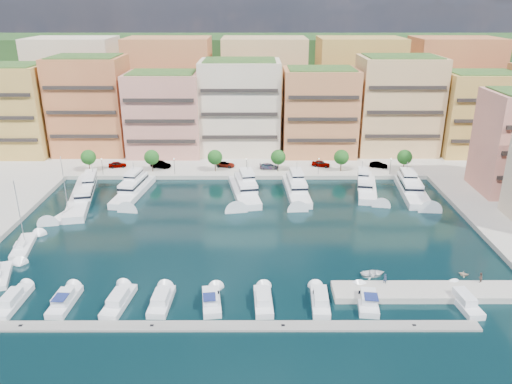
# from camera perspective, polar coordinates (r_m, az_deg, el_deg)

# --- Properties ---
(ground) EXTENTS (400.00, 400.00, 0.00)m
(ground) POSITION_cam_1_polar(r_m,az_deg,el_deg) (96.75, -1.39, -4.59)
(ground) COLOR black
(ground) RESTS_ON ground
(north_quay) EXTENTS (220.00, 64.00, 2.00)m
(north_quay) POSITION_cam_1_polar(r_m,az_deg,el_deg) (154.93, -0.91, 5.44)
(north_quay) COLOR #9E998E
(north_quay) RESTS_ON ground
(hillside) EXTENTS (240.00, 40.00, 58.00)m
(hillside) POSITION_cam_1_polar(r_m,az_deg,el_deg) (201.55, -0.72, 9.15)
(hillside) COLOR #1A3C18
(hillside) RESTS_ON ground
(south_pontoon) EXTENTS (72.00, 2.20, 0.35)m
(south_pontoon) POSITION_cam_1_polar(r_m,az_deg,el_deg) (71.11, -4.42, -15.15)
(south_pontoon) COLOR gray
(south_pontoon) RESTS_ON ground
(finger_pier) EXTENTS (32.00, 5.00, 2.00)m
(finger_pier) POSITION_cam_1_polar(r_m,az_deg,el_deg) (82.34, 20.04, -10.97)
(finger_pier) COLOR #9E998E
(finger_pier) RESTS_ON ground
(apartment_0) EXTENTS (22.00, 16.50, 24.80)m
(apartment_0) POSITION_cam_1_polar(r_m,az_deg,el_deg) (155.79, -26.35, 8.38)
(apartment_0) COLOR gold
(apartment_0) RESTS_ON north_quay
(apartment_1) EXTENTS (20.00, 16.50, 26.80)m
(apartment_1) POSITION_cam_1_polar(r_m,az_deg,el_deg) (149.16, -18.39, 9.41)
(apartment_1) COLOR #C87842
(apartment_1) RESTS_ON north_quay
(apartment_2) EXTENTS (20.00, 15.50, 22.80)m
(apartment_2) POSITION_cam_1_polar(r_m,az_deg,el_deg) (142.52, -10.40, 8.80)
(apartment_2) COLOR tan
(apartment_2) RESTS_ON north_quay
(apartment_3) EXTENTS (22.00, 16.50, 25.80)m
(apartment_3) POSITION_cam_1_polar(r_m,az_deg,el_deg) (141.99, -1.81, 9.70)
(apartment_3) COLOR beige
(apartment_3) RESTS_ON north_quay
(apartment_4) EXTENTS (20.00, 15.50, 23.80)m
(apartment_4) POSITION_cam_1_polar(r_m,az_deg,el_deg) (141.30, 7.24, 9.08)
(apartment_4) COLOR #BD7646
(apartment_4) RESTS_ON north_quay
(apartment_5) EXTENTS (22.00, 16.50, 26.80)m
(apartment_5) POSITION_cam_1_polar(r_m,az_deg,el_deg) (147.31, 15.81, 9.55)
(apartment_5) COLOR tan
(apartment_5) RESTS_ON north_quay
(apartment_6) EXTENTS (20.00, 15.50, 22.80)m
(apartment_6) POSITION_cam_1_polar(r_m,az_deg,el_deg) (153.29, 23.95, 8.20)
(apartment_6) COLOR gold
(apartment_6) RESTS_ON north_quay
(backblock_0) EXTENTS (26.00, 18.00, 30.00)m
(backblock_0) POSITION_cam_1_polar(r_m,az_deg,el_deg) (172.92, -19.81, 11.31)
(backblock_0) COLOR beige
(backblock_0) RESTS_ON north_quay
(backblock_1) EXTENTS (26.00, 18.00, 30.00)m
(backblock_1) POSITION_cam_1_polar(r_m,az_deg,el_deg) (165.44, -9.76, 11.83)
(backblock_1) COLOR #BD7646
(backblock_1) RESTS_ON north_quay
(backblock_2) EXTENTS (26.00, 18.00, 30.00)m
(backblock_2) POSITION_cam_1_polar(r_m,az_deg,el_deg) (163.21, 0.91, 12.00)
(backblock_2) COLOR tan
(backblock_2) RESTS_ON north_quay
(backblock_3) EXTENTS (26.00, 18.00, 30.00)m
(backblock_3) POSITION_cam_1_polar(r_m,az_deg,el_deg) (166.45, 11.52, 11.77)
(backblock_3) COLOR gold
(backblock_3) RESTS_ON north_quay
(backblock_4) EXTENTS (26.00, 18.00, 30.00)m
(backblock_4) POSITION_cam_1_polar(r_m,az_deg,el_deg) (174.86, 21.38, 11.20)
(backblock_4) COLOR #C87842
(backblock_4) RESTS_ON north_quay
(tree_0) EXTENTS (3.80, 3.80, 5.65)m
(tree_0) POSITION_cam_1_polar(r_m,az_deg,el_deg) (133.10, -18.61, 3.78)
(tree_0) COLOR #473323
(tree_0) RESTS_ON north_quay
(tree_1) EXTENTS (3.80, 3.80, 5.65)m
(tree_1) POSITION_cam_1_polar(r_m,az_deg,el_deg) (128.93, -11.84, 3.91)
(tree_1) COLOR #473323
(tree_1) RESTS_ON north_quay
(tree_2) EXTENTS (3.80, 3.80, 5.65)m
(tree_2) POSITION_cam_1_polar(r_m,az_deg,el_deg) (126.65, -4.72, 3.98)
(tree_2) COLOR #473323
(tree_2) RESTS_ON north_quay
(tree_3) EXTENTS (3.80, 3.80, 5.65)m
(tree_3) POSITION_cam_1_polar(r_m,az_deg,el_deg) (126.37, 2.55, 3.99)
(tree_3) COLOR #473323
(tree_3) RESTS_ON north_quay
(tree_4) EXTENTS (3.80, 3.80, 5.65)m
(tree_4) POSITION_cam_1_polar(r_m,az_deg,el_deg) (128.11, 9.73, 3.94)
(tree_4) COLOR #473323
(tree_4) RESTS_ON north_quay
(tree_5) EXTENTS (3.80, 3.80, 5.65)m
(tree_5) POSITION_cam_1_polar(r_m,az_deg,el_deg) (131.78, 16.62, 3.84)
(tree_5) COLOR #473323
(tree_5) RESTS_ON north_quay
(lamppost_0) EXTENTS (0.30, 0.30, 4.20)m
(lamppost_0) POSITION_cam_1_polar(r_m,az_deg,el_deg) (130.06, -17.19, 3.12)
(lamppost_0) COLOR black
(lamppost_0) RESTS_ON north_quay
(lamppost_1) EXTENTS (0.30, 0.30, 4.20)m
(lamppost_1) POSITION_cam_1_polar(r_m,az_deg,el_deg) (125.95, -9.33, 3.23)
(lamppost_1) COLOR black
(lamppost_1) RESTS_ON north_quay
(lamppost_2) EXTENTS (0.30, 0.30, 4.20)m
(lamppost_2) POSITION_cam_1_polar(r_m,az_deg,el_deg) (124.34, -1.10, 3.28)
(lamppost_2) COLOR black
(lamppost_2) RESTS_ON north_quay
(lamppost_3) EXTENTS (0.30, 0.30, 4.20)m
(lamppost_3) POSITION_cam_1_polar(r_m,az_deg,el_deg) (125.32, 7.17, 3.26)
(lamppost_3) COLOR black
(lamppost_3) RESTS_ON north_quay
(lamppost_4) EXTENTS (0.30, 0.30, 4.20)m
(lamppost_4) POSITION_cam_1_polar(r_m,az_deg,el_deg) (128.84, 15.15, 3.17)
(lamppost_4) COLOR black
(lamppost_4) RESTS_ON north_quay
(yacht_0) EXTENTS (8.94, 25.90, 7.30)m
(yacht_0) POSITION_cam_1_polar(r_m,az_deg,el_deg) (118.64, -19.21, -0.19)
(yacht_0) COLOR white
(yacht_0) RESTS_ON ground
(yacht_1) EXTENTS (6.96, 19.26, 7.30)m
(yacht_1) POSITION_cam_1_polar(r_m,az_deg,el_deg) (118.34, -13.79, 0.30)
(yacht_1) COLOR white
(yacht_1) RESTS_ON ground
(yacht_3) EXTENTS (8.08, 19.57, 7.30)m
(yacht_3) POSITION_cam_1_polar(r_m,az_deg,el_deg) (114.93, -1.35, 0.36)
(yacht_3) COLOR white
(yacht_3) RESTS_ON ground
(yacht_4) EXTENTS (5.67, 18.66, 7.30)m
(yacht_4) POSITION_cam_1_polar(r_m,az_deg,el_deg) (115.54, 4.63, 0.35)
(yacht_4) COLOR white
(yacht_4) RESTS_ON ground
(yacht_5) EXTENTS (6.77, 16.56, 7.30)m
(yacht_5) POSITION_cam_1_polar(r_m,az_deg,el_deg) (119.01, 12.51, 0.59)
(yacht_5) COLOR white
(yacht_5) RESTS_ON ground
(yacht_6) EXTENTS (6.60, 19.25, 7.30)m
(yacht_6) POSITION_cam_1_polar(r_m,az_deg,el_deg) (120.49, 17.35, 0.37)
(yacht_6) COLOR white
(yacht_6) RESTS_ON ground
(cruiser_0) EXTENTS (2.70, 8.79, 2.55)m
(cruiser_0) POSITION_cam_1_polar(r_m,az_deg,el_deg) (83.07, -26.02, -11.20)
(cruiser_0) COLOR silver
(cruiser_0) RESTS_ON ground
(cruiser_1) EXTENTS (3.10, 7.96, 2.66)m
(cruiser_1) POSITION_cam_1_polar(r_m,az_deg,el_deg) (80.10, -21.05, -11.61)
(cruiser_1) COLOR silver
(cruiser_1) RESTS_ON ground
(cruiser_2) EXTENTS (3.72, 8.80, 2.55)m
(cruiser_2) POSITION_cam_1_polar(r_m,az_deg,el_deg) (77.69, -15.42, -11.98)
(cruiser_2) COLOR silver
(cruiser_2) RESTS_ON ground
(cruiser_3) EXTENTS (3.14, 7.73, 2.55)m
(cruiser_3) POSITION_cam_1_polar(r_m,az_deg,el_deg) (76.31, -10.76, -12.20)
(cruiser_3) COLOR silver
(cruiser_3) RESTS_ON ground
(cruiser_4) EXTENTS (3.46, 7.65, 2.66)m
(cruiser_4) POSITION_cam_1_polar(r_m,az_deg,el_deg) (75.30, -5.11, -12.35)
(cruiser_4) COLOR silver
(cruiser_4) RESTS_ON ground
(cruiser_5) EXTENTS (2.90, 7.80, 2.55)m
(cruiser_5) POSITION_cam_1_polar(r_m,az_deg,el_deg) (75.05, 0.84, -12.40)
(cruiser_5) COLOR silver
(cruiser_5) RESTS_ON ground
(cruiser_6) EXTENTS (2.91, 8.04, 2.55)m
(cruiser_6) POSITION_cam_1_polar(r_m,az_deg,el_deg) (75.65, 7.34, -12.30)
(cruiser_6) COLOR silver
(cruiser_6) RESTS_ON ground
(cruiser_7) EXTENTS (3.65, 7.59, 2.66)m
(cruiser_7) POSITION_cam_1_polar(r_m,az_deg,el_deg) (76.82, 12.62, -12.09)
(cruiser_7) COLOR silver
(cruiser_7) RESTS_ON ground
(cruiser_9) EXTENTS (3.40, 8.68, 2.55)m
(cruiser_9) POSITION_cam_1_polar(r_m,az_deg,el_deg) (81.04, 22.58, -11.46)
(cruiser_9) COLOR silver
(cruiser_9) RESTS_ON ground
(sailboat_0) EXTENTS (5.35, 8.94, 13.20)m
(sailboat_0) POSITION_cam_1_polar(r_m,az_deg,el_deg) (91.29, -27.20, -8.60)
(sailboat_0) COLOR white
(sailboat_0) RESTS_ON ground
(sailboat_1) EXTENTS (4.48, 9.86, 13.20)m
(sailboat_1) POSITION_cam_1_polar(r_m,az_deg,el_deg) (99.88, -25.02, -5.67)
(sailboat_1) COLOR white
(sailboat_1) RESTS_ON ground
(sailboat_2) EXTENTS (5.03, 9.03, 13.20)m
(sailboat_2) POSITION_cam_1_polar(r_m,az_deg,el_deg) (110.60, -20.63, -2.43)
(sailboat_2) COLOR white
(sailboat_2) RESTS_ON ground
(tender_1) EXTENTS (1.64, 1.45, 0.81)m
(tender_1) POSITION_cam_1_polar(r_m,az_deg,el_deg) (83.44, 17.10, -9.81)
(tender_1) COLOR beige
(tender_1) RESTS_ON ground
(tender_3) EXTENTS (1.97, 1.86, 0.82)m
(tender_3) POSITION_cam_1_polar(r_m,az_deg,el_deg) (88.75, 22.65, -8.61)
(tender_3) COLOR beige
(tender_3) RESTS_ON ground
(tender_0) EXTENTS (4.47, 3.59, 0.82)m
(tender_0) POSITION_cam_1_polar(r_m,az_deg,el_deg) (84.30, 13.23, -9.05)
(tender_0) COLOR white
(tender_0) RESTS_ON ground
(car_0) EXTENTS (4.80, 2.65, 1.54)m
(car_0) POSITION_cam_1_polar(r_m,az_deg,el_deg) (135.12, -15.56, 3.05)
(car_0) COLOR gray
(car_0) RESTS_ON north_quay
(car_1) EXTENTS (5.50, 3.18, 1.71)m
(car_1) POSITION_cam_1_polar(r_m,az_deg,el_deg) (132.21, -10.83, 3.10)
(car_1) COLOR gray
(car_1) RESTS_ON north_quay
(car_2) EXTENTS (5.21, 3.36, 1.34)m
(car_2) POSITION_cam_1_polar(r_m,az_deg,el_deg) (130.83, -3.49, 3.17)
(car_2) COLOR gray
(car_2) RESTS_ON north_quay
(car_3) EXTENTS (4.84, 2.03, 1.39)m
(car_3) POSITION_cam_1_polar(r_m,az_deg,el_deg) (129.17, 1.48, 2.97)
(car_3) COLOR gray
(car_3) RESTS_ON north_quay
(car_4) EXTENTS (5.09, 3.38, 1.61)m
(car_4) POSITION_cam_1_polar(r_m,az_deg,el_deg) (131.89, 7.43, 3.24)
(car_4) COLOR gray
(car_4) RESTS_ON north_quay
(car_5) EXTENTS (4.86, 2.97, 1.51)m
(car_5) POSITION_cam_1_polar(r_m,az_deg,el_deg) (133.77, 13.82, 3.03)
(car_5) COLOR gray
(car_5) RESTS_ON north_quay
(person_0) EXTENTS (0.71, 0.70, 1.65)m
(person_0) POSITION_cam_1_polar(r_m,az_deg,el_deg) (80.51, 14.53, -9.55)
(person_0) COLOR #243148
(person_0) RESTS_ON finger_pier
(person_1) EXTENTS (1.01, 0.97, 1.64)m
(person_1) POSITION_cam_1_polar(r_m,az_deg,el_deg) (85.66, 24.24, -8.90)
(person_1) COLOR #4E382E
(person_1) RESTS_ON finger_pier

